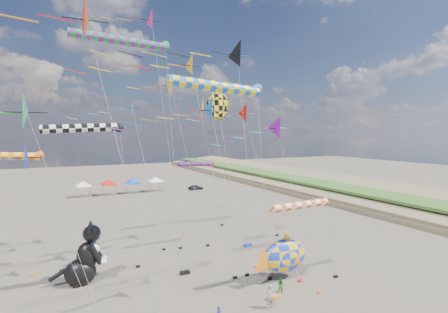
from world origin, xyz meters
name	(u,v)px	position (x,y,z in m)	size (l,w,h in m)	color
delta_kite_1	(67,23)	(-11.14, 6.68, 19.48)	(15.71, 2.80, 21.14)	red
delta_kite_2	(117,111)	(-5.81, 21.56, 15.38)	(9.67, 1.70, 16.63)	#1D80BA
delta_kite_3	(226,52)	(2.08, 12.47, 20.32)	(14.82, 2.95, 22.05)	black
delta_kite_4	(150,19)	(-1.38, 24.68, 26.17)	(13.14, 2.76, 27.81)	#EC2467
delta_kite_5	(4,163)	(-14.76, 9.25, 11.31)	(10.72, 1.82, 12.61)	#1B22C5
delta_kite_6	(276,132)	(2.65, 5.56, 13.26)	(9.20, 1.90, 14.53)	#761487
delta_kite_7	(169,86)	(-0.57, 20.58, 18.16)	(12.22, 2.46, 19.67)	yellow
delta_kite_9	(245,115)	(8.60, 20.24, 15.25)	(12.55, 2.56, 16.78)	#C30A02
delta_kite_10	(191,115)	(-4.26, 5.00, 14.31)	(9.86, 1.96, 15.62)	blue
delta_kite_11	(185,67)	(-2.26, 11.27, 18.44)	(12.13, 2.02, 19.84)	gold
windsock_0	(124,42)	(-5.04, 21.13, 22.39)	(11.25, 0.94, 22.92)	#1A9139
windsock_1	(198,164)	(5.78, 27.80, 8.87)	(6.57, 0.67, 9.28)	#C70E3C
windsock_2	(303,205)	(6.77, 7.28, 7.03)	(7.21, 0.69, 7.43)	#F24C11
windsock_3	(86,129)	(-9.21, 17.86, 13.51)	(8.27, 0.78, 13.97)	black
windsock_4	(0,157)	(-16.05, 20.15, 11.09)	(8.56, 0.72, 11.52)	#EB5A13
windsock_5	(220,87)	(0.13, 9.66, 16.79)	(9.53, 0.90, 17.30)	blue
angelfish_kite	(216,107)	(1.48, 13.25, 15.50)	(3.74, 3.02, 16.95)	yellow
cat_inflatable	(84,252)	(-9.82, 16.46, 2.74)	(4.06, 2.03, 5.48)	black
fish_inflatable	(284,256)	(6.15, 9.06, 2.21)	(6.18, 2.68, 4.55)	blue
person_adult	(271,297)	(2.20, 5.37, 0.91)	(0.66, 0.44, 1.82)	gray
child_green	(281,285)	(4.43, 7.07, 0.63)	(0.61, 0.48, 1.26)	#246F1E
kite_bag_0	(248,245)	(8.03, 18.42, 0.15)	(0.90, 0.44, 0.30)	#1342BE
kite_bag_1	(185,273)	(-1.29, 14.25, 0.15)	(0.90, 0.44, 0.30)	black
kite_bag_2	(273,298)	(3.18, 6.43, 0.15)	(0.90, 0.44, 0.30)	orange
tent_row	(121,180)	(1.50, 60.00, 3.15)	(19.20, 4.20, 3.80)	white
parked_car	(196,187)	(17.84, 58.00, 0.59)	(1.39, 3.46, 1.18)	#26262D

